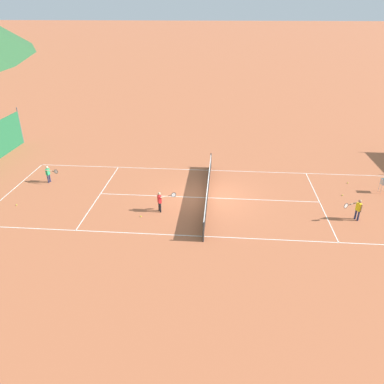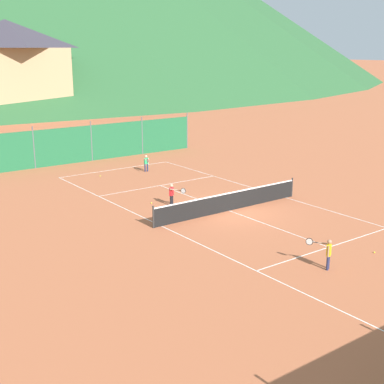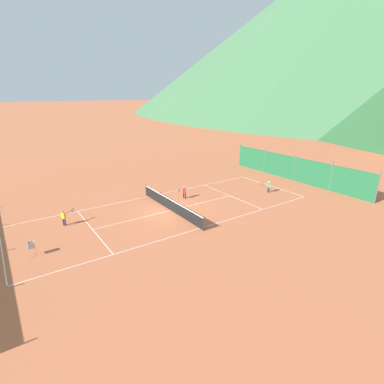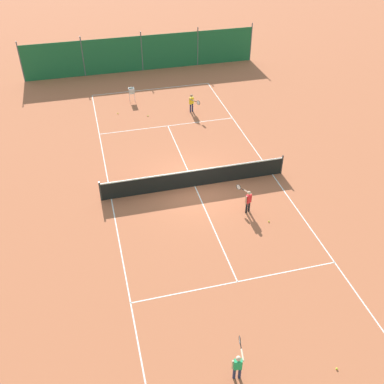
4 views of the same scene
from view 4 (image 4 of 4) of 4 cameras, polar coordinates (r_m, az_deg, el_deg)
The scene contains 12 objects.
ground_plane at distance 22.08m, azimuth 0.36°, elevation 0.74°, with size 600.00×600.00×0.00m, color #B7603D.
court_line_markings at distance 22.08m, azimuth 0.36°, elevation 0.74°, with size 8.25×23.85×0.01m.
tennis_net at distance 21.79m, azimuth 0.37°, elevation 1.80°, with size 9.18×0.08×1.06m.
windscreen_fence_near at distance 35.08m, azimuth -6.38°, elevation 17.10°, with size 17.28×0.08×2.90m.
player_near_service at distance 28.67m, azimuth -0.01°, elevation 11.36°, with size 0.50×1.00×1.17m.
player_far_baseline at distance 14.66m, azimuth 5.84°, elevation -20.90°, with size 0.51×0.92×1.11m.
player_far_service at distance 20.28m, azimuth 7.09°, elevation -0.94°, with size 0.48×1.00×1.16m.
tennis_ball_by_net_right at distance 15.91m, azimuth 17.90°, elevation -20.57°, with size 0.07×0.07×0.07m, color #CCE033.
tennis_ball_alley_left at distance 20.23m, azimuth 9.73°, elevation -3.70°, with size 0.07×0.07×0.07m, color #CCE033.
tennis_ball_far_corner at distance 28.56m, azimuth -5.63°, elevation 9.60°, with size 0.07×0.07×0.07m, color #CCE033.
tennis_ball_near_corner at distance 29.10m, azimuth -9.39°, elevation 9.82°, with size 0.07×0.07×0.07m, color #CCE033.
ball_hopper at distance 30.42m, azimuth -7.68°, elevation 12.53°, with size 0.36×0.36×0.89m.
Camera 4 is at (4.59, 17.26, 12.99)m, focal length 42.00 mm.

